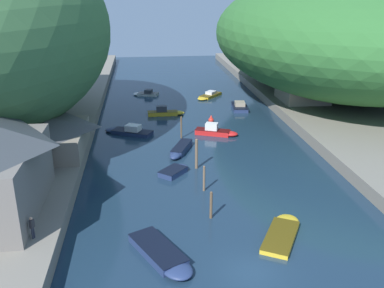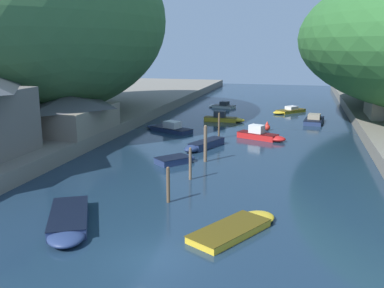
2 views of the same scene
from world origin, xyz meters
name	(u,v)px [view 1 (image 1 of 2)]	position (x,y,z in m)	size (l,w,h in m)	color
water_surface	(195,132)	(0.00, 30.00, 0.00)	(130.00, 130.00, 0.00)	#192D42
left_bank	(5,134)	(-24.13, 30.00, 0.67)	(22.00, 120.00, 1.35)	slate
right_bank	(368,120)	(24.13, 30.00, 0.67)	(22.00, 120.00, 1.35)	slate
hillside_right	(340,34)	(25.23, 43.80, 10.85)	(39.31, 55.04, 19.01)	#2D662D
boathouse_shed	(49,134)	(-16.84, 21.49, 3.27)	(8.00, 10.47, 3.73)	gray
right_bank_cottage	(303,85)	(18.01, 39.23, 3.80)	(7.20, 7.79, 4.77)	gray
boat_near_quay	(180,150)	(-2.70, 22.57, 0.36)	(3.40, 5.89, 0.72)	navy
boat_small_dinghy	(209,96)	(4.71, 48.17, 0.30)	(5.22, 5.71, 0.95)	gold
boat_open_rowboat	(282,232)	(3.60, 4.39, 0.21)	(4.78, 6.39, 0.42)	gold
boat_mid_channel	(146,93)	(-6.09, 51.02, 0.32)	(4.77, 2.99, 1.05)	white
boat_far_right_bank	(166,112)	(-3.31, 38.23, 0.43)	(5.47, 1.42, 1.43)	gold
boat_cabin_cruiser	(239,106)	(8.42, 40.81, 0.39)	(2.85, 6.33, 1.22)	navy
boat_far_upstream	(175,170)	(-3.67, 17.00, 0.29)	(3.64, 3.84, 0.58)	navy
boat_moored_right	(163,256)	(-5.76, 2.26, 0.32)	(4.79, 6.75, 0.65)	navy
boat_yellow_tender	(128,131)	(-8.76, 30.28, 0.37)	(6.72, 4.67, 1.26)	navy
boat_white_cruiser	(217,131)	(2.63, 28.39, 0.47)	(5.69, 3.49, 1.54)	red
mooring_post_nearest	(211,205)	(-1.50, 7.57, 1.23)	(0.24, 0.24, 2.44)	brown
mooring_post_second	(204,178)	(-1.34, 12.64, 1.28)	(0.22, 0.22, 2.55)	brown
mooring_post_middle	(196,154)	(-1.36, 17.96, 1.66)	(0.30, 0.30, 3.31)	brown
mooring_post_farthest	(181,127)	(-2.03, 27.68, 1.45)	(0.21, 0.21, 2.89)	brown
channel_buoy_near	(211,120)	(2.75, 33.59, 0.44)	(0.76, 0.76, 1.14)	red
person_on_quay	(32,226)	(-14.82, 4.01, 2.32)	(0.33, 0.43, 1.69)	#282D3D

